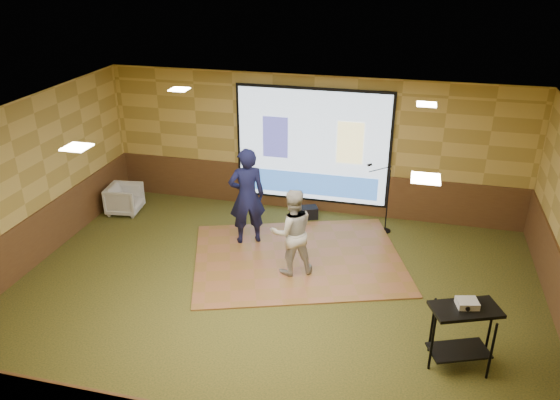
% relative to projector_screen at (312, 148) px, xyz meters
% --- Properties ---
extents(ground, '(9.00, 9.00, 0.00)m').
position_rel_projector_screen_xyz_m(ground, '(0.00, -3.44, -1.47)').
color(ground, '#2A3618').
rests_on(ground, ground).
extents(room_shell, '(9.04, 7.04, 3.02)m').
position_rel_projector_screen_xyz_m(room_shell, '(0.00, -3.44, 0.62)').
color(room_shell, tan).
rests_on(room_shell, ground).
extents(wainscot_back, '(9.00, 0.04, 0.95)m').
position_rel_projector_screen_xyz_m(wainscot_back, '(0.00, 0.04, -1.00)').
color(wainscot_back, '#53321B').
rests_on(wainscot_back, ground).
extents(wainscot_left, '(0.04, 7.00, 0.95)m').
position_rel_projector_screen_xyz_m(wainscot_left, '(-4.48, -3.44, -1.00)').
color(wainscot_left, '#53321B').
rests_on(wainscot_left, ground).
extents(projector_screen, '(3.32, 0.06, 2.52)m').
position_rel_projector_screen_xyz_m(projector_screen, '(0.00, 0.00, 0.00)').
color(projector_screen, black).
rests_on(projector_screen, room_shell).
extents(downlight_nw, '(0.32, 0.32, 0.02)m').
position_rel_projector_screen_xyz_m(downlight_nw, '(-2.20, -1.64, 1.50)').
color(downlight_nw, beige).
rests_on(downlight_nw, room_shell).
extents(downlight_ne, '(0.32, 0.32, 0.02)m').
position_rel_projector_screen_xyz_m(downlight_ne, '(2.20, -1.64, 1.50)').
color(downlight_ne, beige).
rests_on(downlight_ne, room_shell).
extents(downlight_sw, '(0.32, 0.32, 0.02)m').
position_rel_projector_screen_xyz_m(downlight_sw, '(-2.20, -4.94, 1.50)').
color(downlight_sw, beige).
rests_on(downlight_sw, room_shell).
extents(downlight_se, '(0.32, 0.32, 0.02)m').
position_rel_projector_screen_xyz_m(downlight_se, '(2.20, -4.94, 1.50)').
color(downlight_se, beige).
rests_on(downlight_se, room_shell).
extents(dance_floor, '(4.58, 4.02, 0.03)m').
position_rel_projector_screen_xyz_m(dance_floor, '(0.18, -2.14, -1.46)').
color(dance_floor, '#955B36').
rests_on(dance_floor, ground).
extents(player_left, '(0.84, 0.73, 1.94)m').
position_rel_projector_screen_xyz_m(player_left, '(-0.93, -1.72, -0.48)').
color(player_left, '#13163D').
rests_on(player_left, dance_floor).
extents(player_right, '(0.96, 0.88, 1.59)m').
position_rel_projector_screen_xyz_m(player_right, '(0.16, -2.62, -0.65)').
color(player_right, beige).
rests_on(player_right, dance_floor).
extents(av_table, '(0.91, 0.48, 0.95)m').
position_rel_projector_screen_xyz_m(av_table, '(2.94, -4.39, -0.81)').
color(av_table, black).
rests_on(av_table, ground).
extents(projector, '(0.32, 0.29, 0.09)m').
position_rel_projector_screen_xyz_m(projector, '(2.95, -4.35, -0.47)').
color(projector, silver).
rests_on(projector, av_table).
extents(mic_stand, '(0.58, 0.23, 1.47)m').
position_rel_projector_screen_xyz_m(mic_stand, '(1.62, -0.61, -0.98)').
color(mic_stand, black).
rests_on(mic_stand, ground).
extents(banquet_chair, '(0.78, 0.76, 0.64)m').
position_rel_projector_screen_xyz_m(banquet_chair, '(-3.95, -1.08, -1.16)').
color(banquet_chair, gray).
rests_on(banquet_chair, ground).
extents(duffel_bag, '(0.48, 0.41, 0.26)m').
position_rel_projector_screen_xyz_m(duffel_bag, '(0.01, -0.39, -1.35)').
color(duffel_bag, black).
rests_on(duffel_bag, ground).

